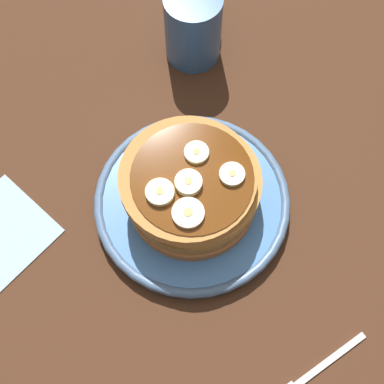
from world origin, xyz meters
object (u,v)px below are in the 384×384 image
(banana_slice_4, at_px, (188,213))
(plate, at_px, (192,202))
(banana_slice_1, at_px, (232,175))
(banana_slice_3, at_px, (196,153))
(banana_slice_0, at_px, (191,184))
(fork, at_px, (312,374))
(pancake_stack, at_px, (191,187))
(banana_slice_2, at_px, (160,192))
(coffee_mug, at_px, (194,24))

(banana_slice_4, bearing_deg, plate, 18.58)
(banana_slice_1, xyz_separation_m, banana_slice_3, (0.01, 0.05, -0.00))
(banana_slice_0, height_order, banana_slice_1, banana_slice_0)
(banana_slice_3, relative_size, fork, 0.24)
(pancake_stack, height_order, banana_slice_3, banana_slice_3)
(banana_slice_0, height_order, banana_slice_4, banana_slice_0)
(banana_slice_4, bearing_deg, banana_slice_1, -22.48)
(banana_slice_1, bearing_deg, banana_slice_0, 129.13)
(banana_slice_0, xyz_separation_m, banana_slice_3, (0.04, 0.01, -0.00))
(banana_slice_2, relative_size, banana_slice_4, 0.90)
(coffee_mug, relative_size, fork, 0.97)
(pancake_stack, height_order, coffee_mug, coffee_mug)
(pancake_stack, distance_m, banana_slice_0, 0.04)
(banana_slice_3, bearing_deg, plate, -165.79)
(plate, distance_m, fork, 0.23)
(banana_slice_2, xyz_separation_m, coffee_mug, (0.25, 0.07, -0.03))
(plate, xyz_separation_m, banana_slice_4, (-0.04, -0.01, 0.07))
(fork, bearing_deg, banana_slice_4, 64.80)
(banana_slice_0, relative_size, banana_slice_1, 1.06)
(plate, bearing_deg, banana_slice_1, -63.54)
(plate, relative_size, pancake_stack, 1.47)
(pancake_stack, relative_size, banana_slice_4, 4.63)
(pancake_stack, distance_m, banana_slice_4, 0.06)
(banana_slice_2, height_order, fork, banana_slice_2)
(fork, bearing_deg, plate, 57.15)
(pancake_stack, height_order, banana_slice_2, banana_slice_2)
(pancake_stack, bearing_deg, fork, -122.90)
(banana_slice_4, bearing_deg, banana_slice_3, 16.83)
(pancake_stack, relative_size, banana_slice_1, 5.69)
(banana_slice_4, distance_m, coffee_mug, 0.28)
(pancake_stack, bearing_deg, banana_slice_3, 11.28)
(plate, bearing_deg, banana_slice_3, 14.21)
(banana_slice_1, bearing_deg, fork, -132.78)
(plate, distance_m, coffee_mug, 0.24)
(banana_slice_0, distance_m, banana_slice_2, 0.03)
(plate, relative_size, fork, 2.03)
(coffee_mug, bearing_deg, banana_slice_4, -157.45)
(banana_slice_1, distance_m, banana_slice_4, 0.06)
(banana_slice_3, height_order, banana_slice_4, same)
(banana_slice_0, xyz_separation_m, coffee_mug, (0.22, 0.10, -0.03))
(banana_slice_0, xyz_separation_m, banana_slice_4, (-0.03, -0.01, -0.00))
(banana_slice_4, bearing_deg, fork, -115.20)
(banana_slice_0, height_order, banana_slice_3, banana_slice_0)
(coffee_mug, bearing_deg, banana_slice_0, -156.83)
(banana_slice_4, height_order, fork, banana_slice_4)
(pancake_stack, bearing_deg, banana_slice_2, 147.20)
(pancake_stack, distance_m, banana_slice_2, 0.05)
(pancake_stack, relative_size, banana_slice_0, 5.37)
(coffee_mug, bearing_deg, plate, -156.72)
(plate, bearing_deg, pancake_stack, 51.87)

